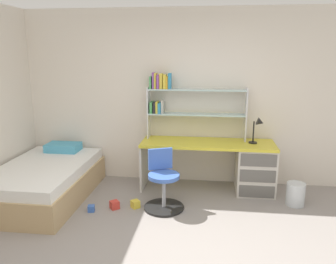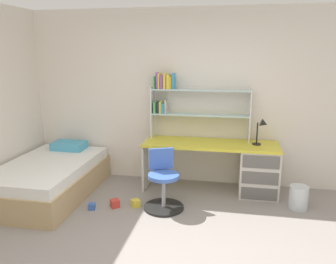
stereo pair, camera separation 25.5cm
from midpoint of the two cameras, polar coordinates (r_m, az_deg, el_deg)
name	(u,v)px [view 2 (the right image)]	position (r m, az deg, el deg)	size (l,w,h in m)	color
room_shell	(84,107)	(4.33, -12.38, 4.15)	(5.99, 5.62, 2.62)	silver
desk	(245,166)	(4.98, 14.39, -5.61)	(1.91, 0.61, 0.72)	gold
bookshelf_hutch	(185,100)	(4.97, 4.37, 5.39)	(1.45, 0.22, 0.98)	silver
desk_lamp	(262,128)	(4.84, 17.13, 0.70)	(0.20, 0.17, 0.38)	black
swivel_chair	(163,186)	(4.40, 0.86, -9.16)	(0.52, 0.52, 0.76)	black
bed_platform	(49,178)	(5.05, -18.19, -7.48)	(1.15, 1.85, 0.61)	tan
waste_bin	(299,197)	(4.79, 22.69, -10.20)	(0.24, 0.24, 0.30)	silver
toy_block_red_0	(115,203)	(4.54, -7.36, -11.91)	(0.10, 0.10, 0.10)	red
toy_block_blue_1	(92,206)	(4.53, -11.18, -12.26)	(0.08, 0.08, 0.08)	#3860B7
toy_block_yellow_2	(135,203)	(4.52, -3.89, -11.95)	(0.10, 0.10, 0.10)	gold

